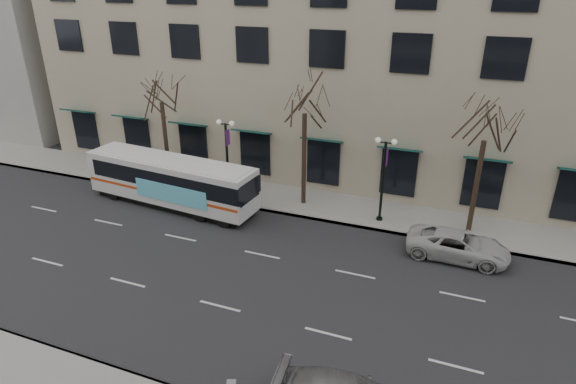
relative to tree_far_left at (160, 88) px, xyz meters
The scene contains 9 objects.
ground 14.91m from the tree_far_left, 41.35° to the right, with size 160.00×160.00×0.00m, color black.
sidewalk_far 16.40m from the tree_far_left, ahead, with size 80.00×4.00×0.15m, color gray.
tree_far_left is the anchor object (origin of this frame).
tree_far_mid 10.00m from the tree_far_left, ahead, with size 3.60×3.60×8.55m.
tree_far_right 20.00m from the tree_far_left, ahead, with size 3.60×3.60×8.06m.
lamp_post_left 6.29m from the tree_far_left, ahead, with size 1.22×0.45×5.21m.
lamp_post_right 15.48m from the tree_far_left, ahead, with size 1.22×0.45×5.21m.
city_bus 6.28m from the tree_far_left, 52.35° to the right, with size 11.63×3.52×3.11m.
white_pickup 20.65m from the tree_far_left, ahead, with size 2.38×5.15×1.43m, color #BEBEBE.
Camera 1 is at (9.07, -17.39, 13.43)m, focal length 30.00 mm.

